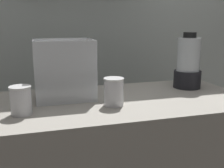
# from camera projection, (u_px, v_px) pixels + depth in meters

# --- Properties ---
(back_wall_unit) EXTENTS (2.60, 0.24, 2.50)m
(back_wall_unit) POSITION_uv_depth(u_px,v_px,m) (83.00, 24.00, 1.98)
(back_wall_unit) COLOR silver
(back_wall_unit) RESTS_ON ground_plane
(carrot_display_bin) EXTENTS (0.29, 0.22, 0.30)m
(carrot_display_bin) POSITION_uv_depth(u_px,v_px,m) (65.00, 81.00, 1.35)
(carrot_display_bin) COLOR white
(carrot_display_bin) RESTS_ON counter
(blender_pitcher) EXTENTS (0.16, 0.16, 0.32)m
(blender_pitcher) POSITION_uv_depth(u_px,v_px,m) (188.00, 65.00, 1.57)
(blender_pitcher) COLOR black
(blender_pitcher) RESTS_ON counter
(juice_cup_mango_far_left) EXTENTS (0.09, 0.09, 0.12)m
(juice_cup_mango_far_left) POSITION_uv_depth(u_px,v_px,m) (21.00, 102.00, 1.12)
(juice_cup_mango_far_left) COLOR white
(juice_cup_mango_far_left) RESTS_ON counter
(juice_cup_pomegranate_left) EXTENTS (0.09, 0.09, 0.13)m
(juice_cup_pomegranate_left) POSITION_uv_depth(u_px,v_px,m) (114.00, 93.00, 1.25)
(juice_cup_pomegranate_left) COLOR white
(juice_cup_pomegranate_left) RESTS_ON counter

